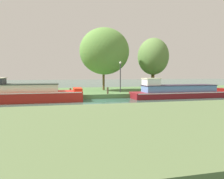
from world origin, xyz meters
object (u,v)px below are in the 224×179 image
at_px(mooring_post_far, 108,91).
at_px(willow_tree_right, 153,57).
at_px(maroon_narrowboat, 181,92).
at_px(red_barge, 26,94).
at_px(lamp_post, 120,73).
at_px(mooring_post_near, 70,91).
at_px(willow_tree_centre, 105,51).

bearing_deg(mooring_post_far, willow_tree_right, 33.60).
relative_size(maroon_narrowboat, willow_tree_right, 1.67).
height_order(red_barge, lamp_post, lamp_post).
relative_size(maroon_narrowboat, mooring_post_far, 16.42).
height_order(lamp_post, mooring_post_near, lamp_post).
bearing_deg(mooring_post_near, willow_tree_centre, 44.78).
bearing_deg(lamp_post, mooring_post_far, -140.04).
height_order(maroon_narrowboat, lamp_post, lamp_post).
relative_size(red_barge, willow_tree_right, 1.43).
height_order(willow_tree_centre, lamp_post, willow_tree_centre).
relative_size(willow_tree_right, mooring_post_far, 9.81).
bearing_deg(maroon_narrowboat, mooring_post_far, 170.06).
distance_m(lamp_post, mooring_post_far, 2.67).
bearing_deg(red_barge, willow_tree_centre, 34.29).
bearing_deg(willow_tree_centre, mooring_post_near, -135.22).
relative_size(red_barge, mooring_post_far, 14.02).
height_order(willow_tree_right, lamp_post, willow_tree_right).
bearing_deg(willow_tree_right, maroon_narrowboat, -85.26).
distance_m(willow_tree_centre, willow_tree_right, 5.99).
bearing_deg(lamp_post, willow_tree_right, 31.25).
bearing_deg(lamp_post, mooring_post_near, -165.03).
bearing_deg(red_barge, mooring_post_far, 9.80).
bearing_deg(maroon_narrowboat, willow_tree_centre, 141.29).
xyz_separation_m(willow_tree_centre, mooring_post_far, (-0.51, -3.93, -4.05)).
distance_m(mooring_post_near, mooring_post_far, 3.45).
relative_size(lamp_post, mooring_post_near, 5.29).
xyz_separation_m(mooring_post_near, mooring_post_far, (3.45, 0.00, 0.02)).
bearing_deg(mooring_post_far, red_barge, -170.20).
bearing_deg(red_barge, willow_tree_right, 22.22).
bearing_deg(mooring_post_far, willow_tree_centre, 82.56).
distance_m(red_barge, willow_tree_centre, 9.99).
bearing_deg(lamp_post, maroon_narrowboat, -25.79).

